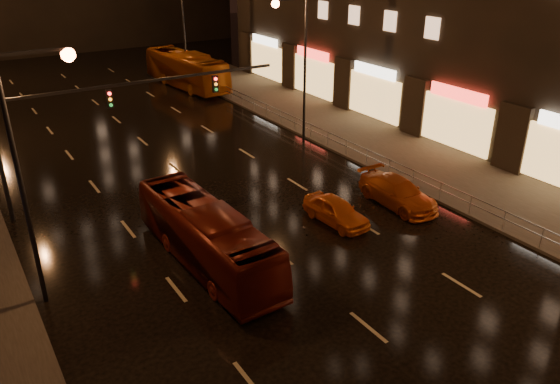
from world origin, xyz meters
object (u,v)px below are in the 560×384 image
Objects in this scene: bus_curb at (186,70)px; taxi_near at (336,211)px; taxi_far at (398,192)px; bus_red at (206,235)px.

bus_curb reaches higher than taxi_near.
bus_curb is at bearing 76.52° from taxi_near.
taxi_far is (4.00, -0.15, 0.06)m from taxi_near.
bus_red is at bearing 175.72° from taxi_near.
taxi_near is at bearing 179.65° from taxi_far.
bus_red is 7.06m from taxi_near.
bus_curb is 30.07m from taxi_near.
taxi_far is at bearing -2.66° from bus_red.
bus_curb is at bearing 89.85° from taxi_far.
taxi_near is at bearing -2.03° from bus_red.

